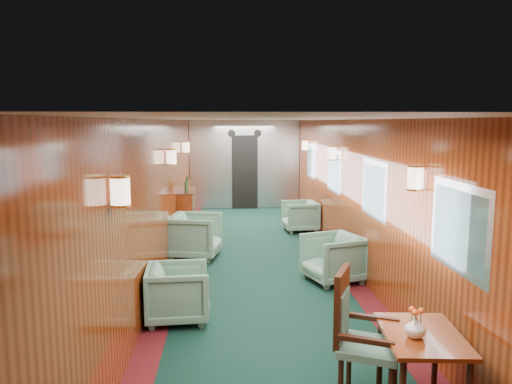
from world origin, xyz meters
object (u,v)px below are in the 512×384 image
(credenza, at_px, (187,212))
(armchair_right_far, at_px, (300,216))
(armchair_right_near, at_px, (333,258))
(side_chair, at_px, (357,331))
(armchair_left_near, at_px, (178,293))
(dining_table, at_px, (422,346))
(armchair_left_far, at_px, (195,236))

(credenza, relative_size, armchair_right_far, 1.70)
(credenza, bearing_deg, armchair_right_near, -53.16)
(side_chair, relative_size, credenza, 0.92)
(armchair_left_near, bearing_deg, dining_table, -136.90)
(armchair_left_near, distance_m, armchair_right_far, 5.26)
(armchair_left_near, bearing_deg, armchair_right_near, -62.51)
(credenza, height_order, armchair_left_far, credenza)
(dining_table, distance_m, armchair_left_near, 2.96)
(armchair_right_near, xyz_separation_m, armchair_right_far, (0.03, 3.46, -0.03))
(armchair_right_near, bearing_deg, dining_table, -19.07)
(credenza, bearing_deg, side_chair, -73.32)
(side_chair, relative_size, armchair_left_far, 1.34)
(side_chair, xyz_separation_m, armchair_left_near, (-1.67, 1.83, -0.28))
(dining_table, xyz_separation_m, armchair_left_near, (-2.16, 2.01, -0.22))
(dining_table, height_order, armchair_right_near, armchair_right_near)
(armchair_right_near, height_order, armchair_right_far, armchair_right_near)
(credenza, distance_m, armchair_right_near, 3.99)
(armchair_right_far, bearing_deg, armchair_right_near, -5.71)
(dining_table, xyz_separation_m, credenza, (-2.40, 6.53, -0.07))
(dining_table, bearing_deg, armchair_left_near, 142.42)
(armchair_right_near, bearing_deg, side_chair, -27.91)
(dining_table, relative_size, armchair_left_near, 1.26)
(dining_table, relative_size, credenza, 0.76)
(dining_table, bearing_deg, armchair_left_far, 119.15)
(dining_table, relative_size, armchair_right_far, 1.29)
(armchair_left_near, relative_size, armchair_right_near, 0.95)
(credenza, distance_m, armchair_left_far, 1.75)
(armchair_right_far, bearing_deg, dining_table, -5.46)
(credenza, height_order, armchair_right_near, credenza)
(credenza, xyz_separation_m, armchair_right_near, (2.39, -3.19, -0.13))
(armchair_right_near, bearing_deg, armchair_left_far, -143.75)
(credenza, relative_size, armchair_left_far, 1.45)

